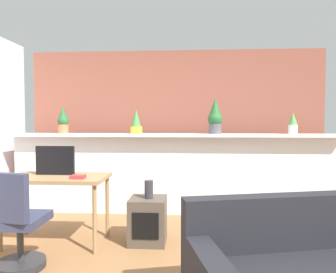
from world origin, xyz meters
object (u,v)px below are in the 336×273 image
potted_plant_3 (293,123)px  desk (56,184)px  potted_plant_2 (215,117)px  side_cube_shelf (148,220)px  tv_monitor (55,160)px  vase_on_shelf (149,189)px  potted_plant_0 (63,121)px  book_on_desk (78,177)px  potted_plant_1 (136,123)px  office_chair (16,228)px

potted_plant_3 → desk: bearing=-157.4°
potted_plant_2 → side_cube_shelf: potted_plant_2 is taller
tv_monitor → vase_on_shelf: 1.10m
potted_plant_0 → side_cube_shelf: bearing=-38.2°
desk → book_on_desk: (0.29, -0.14, 0.10)m
potted_plant_1 → potted_plant_3: 2.23m
potted_plant_3 → book_on_desk: (-2.63, -1.35, -0.56)m
potted_plant_1 → potted_plant_2: bearing=2.2°
potted_plant_2 → desk: potted_plant_2 is taller
potted_plant_1 → book_on_desk: potted_plant_1 is taller
side_cube_shelf → potted_plant_3: bearing=30.4°
potted_plant_3 → vase_on_shelf: bearing=-149.2°
potted_plant_1 → book_on_desk: bearing=-106.8°
tv_monitor → office_chair: bearing=-94.0°
side_cube_shelf → book_on_desk: 0.90m
tv_monitor → potted_plant_2: bearing=31.3°
potted_plant_0 → potted_plant_3: potted_plant_0 is taller
potted_plant_2 → book_on_desk: 2.15m
potted_plant_0 → book_on_desk: (0.69, -1.33, -0.60)m
tv_monitor → book_on_desk: size_ratio=2.98×
potted_plant_0 → potted_plant_1: potted_plant_0 is taller
office_chair → side_cube_shelf: (1.09, 0.75, -0.14)m
potted_plant_0 → office_chair: 2.11m
potted_plant_2 → side_cube_shelf: bearing=-126.3°
potted_plant_3 → tv_monitor: 3.20m
potted_plant_3 → office_chair: size_ratio=0.33×
potted_plant_2 → book_on_desk: potted_plant_2 is taller
potted_plant_1 → book_on_desk: 1.49m
side_cube_shelf → tv_monitor: bearing=-179.5°
side_cube_shelf → book_on_desk: book_on_desk is taller
potted_plant_1 → side_cube_shelf: (0.31, -1.09, -1.09)m
potted_plant_0 → potted_plant_2: potted_plant_2 is taller
potted_plant_2 → desk: size_ratio=0.47×
potted_plant_3 → potted_plant_2: bearing=179.7°
office_chair → book_on_desk: office_chair is taller
office_chair → side_cube_shelf: 1.33m
potted_plant_1 → potted_plant_3: (2.23, 0.04, -0.01)m
vase_on_shelf → desk: bearing=-175.6°
potted_plant_0 → vase_on_shelf: (1.41, -1.11, -0.77)m
potted_plant_1 → office_chair: (-0.79, -1.84, -0.95)m
potted_plant_0 → potted_plant_3: size_ratio=1.32×
tv_monitor → potted_plant_0: bearing=107.7°
desk → side_cube_shelf: desk is taller
desk → office_chair: bearing=-98.3°
desk → vase_on_shelf: size_ratio=5.52×
desk → side_cube_shelf: (1.00, 0.09, -0.42)m
potted_plant_2 → side_cube_shelf: (-0.83, -1.13, -1.17)m
potted_plant_3 → desk: potted_plant_3 is taller
desk → tv_monitor: 0.26m
desk → potted_plant_1: bearing=59.6°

